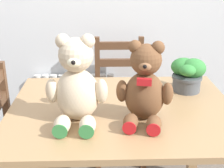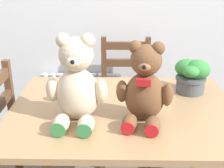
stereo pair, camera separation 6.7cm
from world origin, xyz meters
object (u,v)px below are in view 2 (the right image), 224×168
object	(u,v)px
teddy_bear_right	(145,88)
potted_plant	(192,74)
teddy_bear_left	(77,85)
wooden_chair_behind	(125,100)

from	to	relation	value
teddy_bear_right	potted_plant	bearing A→B (deg)	-119.47
teddy_bear_left	teddy_bear_right	world-z (taller)	teddy_bear_left
teddy_bear_right	teddy_bear_left	bearing A→B (deg)	10.94
wooden_chair_behind	teddy_bear_left	world-z (taller)	teddy_bear_left
teddy_bear_left	potted_plant	bearing A→B (deg)	-147.21
wooden_chair_behind	teddy_bear_right	size ratio (longest dim) A/B	2.44
wooden_chair_behind	teddy_bear_left	distance (m)	1.05
wooden_chair_behind	teddy_bear_right	xyz separation A→B (m)	(0.06, -0.90, 0.47)
wooden_chair_behind	potted_plant	xyz separation A→B (m)	(0.36, -0.55, 0.41)
wooden_chair_behind	teddy_bear_left	bearing A→B (deg)	74.60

